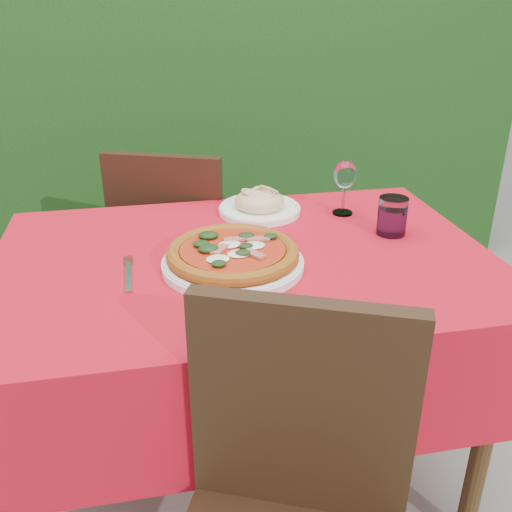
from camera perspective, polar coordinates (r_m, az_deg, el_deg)
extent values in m
plane|color=slate|center=(1.90, -0.95, -20.86)|extent=(60.00, 60.00, 0.00)
cube|color=black|center=(2.91, -6.81, 13.90)|extent=(3.20, 0.55, 1.60)
cube|color=#462F16|center=(1.46, -1.15, -0.94)|extent=(1.20, 0.80, 0.04)
cylinder|color=#462F16|center=(1.43, -21.90, -22.51)|extent=(0.05, 0.05, 0.70)
cylinder|color=#462F16|center=(1.59, 21.82, -16.63)|extent=(0.05, 0.05, 0.70)
cylinder|color=#462F16|center=(1.95, -18.91, -7.71)|extent=(0.05, 0.05, 0.70)
cylinder|color=#462F16|center=(2.07, 12.11, -4.72)|extent=(0.05, 0.05, 0.70)
cube|color=red|center=(1.53, -1.11, -5.39)|extent=(1.26, 0.86, 0.32)
cube|color=black|center=(1.07, 4.55, -15.00)|extent=(0.39, 0.20, 0.45)
cube|color=black|center=(2.19, -7.22, -0.34)|extent=(0.52, 0.52, 0.04)
cube|color=black|center=(1.94, -9.15, 3.71)|extent=(0.38, 0.18, 0.44)
cylinder|color=black|center=(2.40, -1.83, -3.72)|extent=(0.03, 0.03, 0.41)
cylinder|color=black|center=(2.49, -9.56, -2.98)|extent=(0.03, 0.03, 0.41)
cylinder|color=black|center=(2.11, -3.79, -8.14)|extent=(0.03, 0.03, 0.41)
cylinder|color=black|center=(2.21, -12.46, -7.08)|extent=(0.03, 0.03, 0.41)
cylinder|color=white|center=(1.39, -2.32, -0.78)|extent=(0.35, 0.35, 0.02)
cylinder|color=#C1701A|center=(1.38, -2.34, 0.00)|extent=(0.39, 0.39, 0.02)
cylinder|color=#951409|center=(1.37, -2.35, 0.59)|extent=(0.32, 0.32, 0.01)
cylinder|color=white|center=(1.73, 0.35, 4.63)|extent=(0.25, 0.25, 0.02)
ellipsoid|color=beige|center=(1.72, 0.36, 5.49)|extent=(0.20, 0.20, 0.07)
cylinder|color=silver|center=(1.60, 13.47, 3.91)|extent=(0.08, 0.08, 0.10)
cylinder|color=#A7C7E2|center=(1.61, 13.41, 3.39)|extent=(0.07, 0.07, 0.07)
cylinder|color=white|center=(1.74, 8.64, 4.30)|extent=(0.06, 0.06, 0.01)
cylinder|color=white|center=(1.73, 8.73, 5.69)|extent=(0.01, 0.01, 0.08)
ellipsoid|color=white|center=(1.70, 8.90, 8.06)|extent=(0.07, 0.07, 0.08)
cube|color=silver|center=(1.37, -12.62, -2.02)|extent=(0.03, 0.21, 0.01)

